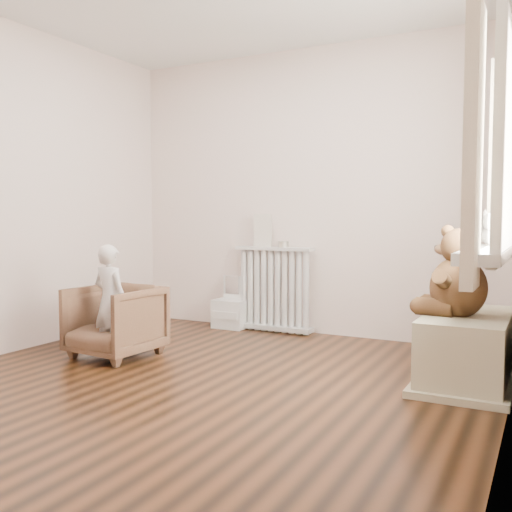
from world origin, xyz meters
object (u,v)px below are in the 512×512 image
at_px(armchair, 115,321).
at_px(teddy_bear, 458,281).
at_px(radiator, 274,290).
at_px(toy_vanity, 231,300).
at_px(toy_bench, 467,352).
at_px(plush_cat, 491,229).
at_px(child, 110,300).

relative_size(armchair, teddy_bear, 1.07).
distance_m(radiator, teddy_bear, 2.04).
distance_m(toy_vanity, toy_bench, 2.43).
bearing_deg(toy_vanity, toy_bench, -21.10).
bearing_deg(toy_vanity, radiator, 3.81).
bearing_deg(toy_vanity, teddy_bear, -23.33).
distance_m(radiator, armchair, 1.58).
xyz_separation_m(radiator, teddy_bear, (1.77, -0.99, 0.28)).
bearing_deg(plush_cat, child, 165.99).
distance_m(toy_vanity, child, 1.47).
bearing_deg(radiator, toy_bench, -26.46).
relative_size(radiator, toy_bench, 0.83).
xyz_separation_m(toy_vanity, toy_bench, (2.27, -0.88, -0.08)).
relative_size(toy_bench, teddy_bear, 1.69).
distance_m(radiator, toy_vanity, 0.47).
height_order(child, teddy_bear, teddy_bear).
bearing_deg(teddy_bear, toy_bench, 62.73).
bearing_deg(child, teddy_bear, -164.06).
height_order(toy_vanity, armchair, armchair).
relative_size(armchair, plush_cat, 2.54).
xyz_separation_m(toy_vanity, teddy_bear, (2.22, -0.96, 0.40)).
distance_m(child, toy_bench, 2.56).
bearing_deg(armchair, plush_cat, 12.29).
xyz_separation_m(armchair, teddy_bear, (2.44, 0.44, 0.40)).
relative_size(radiator, plush_cat, 3.34).
bearing_deg(toy_bench, toy_vanity, 158.90).
bearing_deg(radiator, toy_vanity, -176.19).
bearing_deg(toy_vanity, plush_cat, -23.34).
bearing_deg(toy_bench, child, -167.11).
xyz_separation_m(radiator, toy_vanity, (-0.45, -0.03, -0.11)).
height_order(radiator, teddy_bear, teddy_bear).
bearing_deg(toy_vanity, armchair, -98.93).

